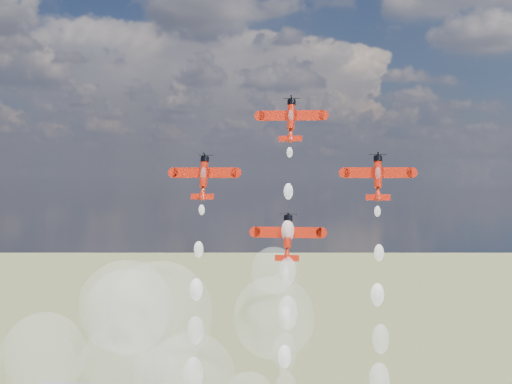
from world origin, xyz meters
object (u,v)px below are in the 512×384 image
at_px(plane_right, 378,177).
at_px(plane_slot, 288,237).
at_px(plane_left, 204,176).
at_px(plane_lead, 291,119).

distance_m(plane_right, plane_slot, 18.97).
relative_size(plane_left, plane_right, 1.00).
xyz_separation_m(plane_left, plane_right, (31.08, 0.00, 0.00)).
bearing_deg(plane_lead, plane_left, -168.81).
xyz_separation_m(plane_left, plane_slot, (15.54, -3.07, -10.44)).
distance_m(plane_left, plane_slot, 18.97).
bearing_deg(plane_slot, plane_lead, 90.00).
bearing_deg(plane_right, plane_slot, -168.81).
height_order(plane_right, plane_slot, plane_right).
relative_size(plane_lead, plane_left, 1.00).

